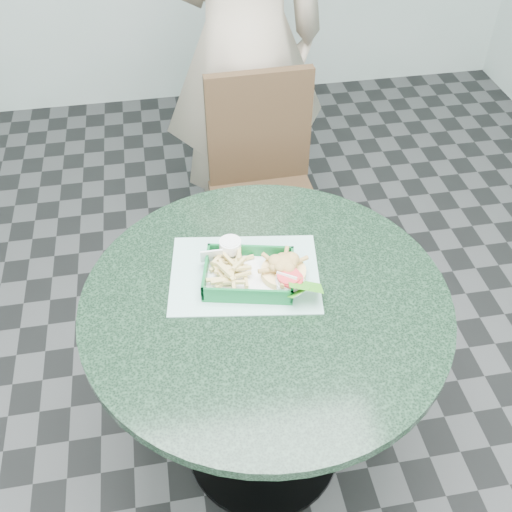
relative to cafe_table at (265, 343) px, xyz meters
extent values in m
cube|color=#303335|center=(0.00, 0.00, -0.58)|extent=(4.00, 5.00, 0.02)
cylinder|color=black|center=(0.00, 0.00, -0.57)|extent=(0.51, 0.51, 0.02)
cylinder|color=black|center=(0.00, 0.00, -0.20)|extent=(0.10, 0.10, 0.70)
cylinder|color=black|center=(0.00, 0.00, 0.15)|extent=(0.96, 0.96, 0.03)
cube|color=#4E341D|center=(0.15, 0.73, -0.13)|extent=(0.40, 0.40, 0.04)
cube|color=#4E341D|center=(0.15, 0.92, 0.12)|extent=(0.40, 0.04, 0.46)
cube|color=#4E341D|center=(-0.02, 0.56, -0.37)|extent=(0.04, 0.04, 0.43)
cube|color=#4E341D|center=(0.32, 0.56, -0.37)|extent=(0.04, 0.04, 0.43)
cube|color=#4E341D|center=(-0.02, 0.91, -0.37)|extent=(0.04, 0.04, 0.43)
cube|color=#4E341D|center=(0.32, 0.91, -0.37)|extent=(0.04, 0.04, 0.43)
cube|color=#98CBC1|center=(-0.04, 0.09, 0.17)|extent=(0.44, 0.35, 0.00)
cube|color=#0D622C|center=(-0.03, 0.07, 0.18)|extent=(0.23, 0.17, 0.01)
cube|color=white|center=(-0.03, 0.07, 0.18)|extent=(0.22, 0.16, 0.00)
cube|color=#0D622C|center=(-0.03, 0.15, 0.20)|extent=(0.23, 0.01, 0.04)
cube|color=#0D622C|center=(-0.03, -0.02, 0.20)|extent=(0.23, 0.01, 0.04)
cube|color=#0D622C|center=(0.08, 0.07, 0.20)|extent=(0.01, 0.17, 0.04)
cube|color=#0D622C|center=(-0.15, 0.07, 0.20)|extent=(0.01, 0.17, 0.04)
cylinder|color=#EEC273|center=(0.06, 0.08, 0.20)|extent=(0.12, 0.12, 0.02)
cylinder|color=white|center=(-0.09, 0.15, 0.22)|extent=(0.06, 0.06, 0.03)
cylinder|color=white|center=(-0.09, 0.15, 0.24)|extent=(0.05, 0.05, 0.00)
cylinder|color=white|center=(0.07, 0.03, 0.20)|extent=(0.07, 0.07, 0.02)
torus|color=white|center=(0.07, 0.03, 0.21)|extent=(0.07, 0.07, 0.01)
cylinder|color=red|center=(0.07, 0.03, 0.22)|extent=(0.06, 0.06, 0.01)
camera|label=1|loc=(-0.21, -1.02, 1.34)|focal=42.00mm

